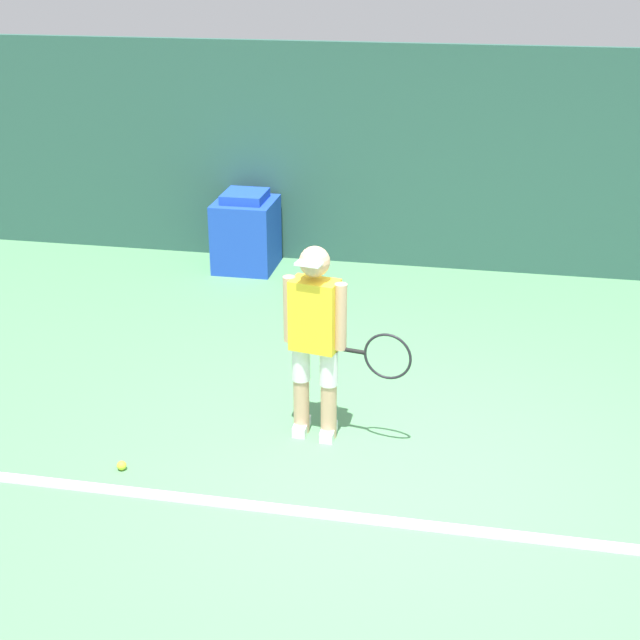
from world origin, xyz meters
TOP-DOWN VIEW (x-y plane):
  - ground_plane at (0.00, 0.00)m, footprint 24.00×24.00m
  - back_wall at (0.00, 4.41)m, footprint 24.00×0.10m
  - court_baseline at (0.00, -0.52)m, footprint 21.60×0.10m
  - tennis_player at (-0.58, 0.48)m, footprint 0.96×0.31m
  - tennis_ball at (-1.85, -0.27)m, footprint 0.07×0.07m
  - covered_chair at (-2.08, 3.96)m, footprint 0.65×0.69m

SIDE VIEW (x-z plane):
  - ground_plane at x=0.00m, z-range 0.00..0.00m
  - court_baseline at x=0.00m, z-range 0.00..0.01m
  - tennis_ball at x=-1.85m, z-range 0.00..0.07m
  - covered_chair at x=-2.08m, z-range -0.02..0.86m
  - tennis_player at x=-0.58m, z-range 0.07..1.57m
  - back_wall at x=0.00m, z-range 0.00..2.45m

